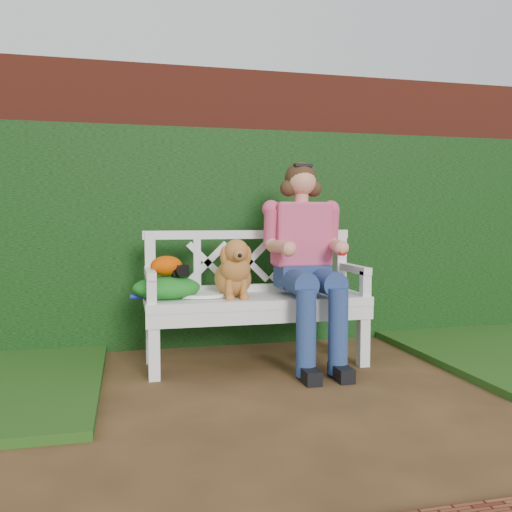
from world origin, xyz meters
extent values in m
plane|color=#3C2917|center=(0.00, 0.00, 0.00)|extent=(60.00, 60.00, 0.00)
cube|color=maroon|center=(0.00, 1.90, 1.10)|extent=(10.00, 0.30, 2.20)
cube|color=#1C4F17|center=(0.00, 1.68, 0.85)|extent=(10.00, 0.18, 1.70)
cube|color=black|center=(-0.60, 0.97, 0.67)|extent=(0.12, 0.10, 0.07)
ellipsoid|color=#C84100|center=(-0.69, 0.99, 0.70)|extent=(0.25, 0.21, 0.13)
camera|label=1|loc=(-0.94, -2.58, 1.01)|focal=38.00mm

